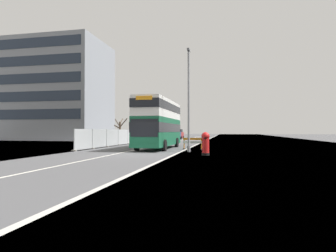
# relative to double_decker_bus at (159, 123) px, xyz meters

# --- Properties ---
(ground) EXTENTS (140.00, 280.00, 0.10)m
(ground) POSITION_rel_double_decker_bus_xyz_m (0.44, -7.48, -2.58)
(ground) COLOR #4C4C4F
(double_decker_bus) EXTENTS (2.82, 10.71, 4.76)m
(double_decker_bus) POSITION_rel_double_decker_bus_xyz_m (0.00, 0.00, 0.00)
(double_decker_bus) COLOR #145638
(double_decker_bus) RESTS_ON ground
(lamppost_foreground) EXTENTS (0.29, 0.70, 8.68)m
(lamppost_foreground) POSITION_rel_double_decker_bus_xyz_m (3.47, -3.81, 1.57)
(lamppost_foreground) COLOR gray
(lamppost_foreground) RESTS_ON ground
(red_pillar_postbox) EXTENTS (0.59, 0.59, 1.67)m
(red_pillar_postbox) POSITION_rel_double_decker_bus_xyz_m (5.09, -6.96, -1.62)
(red_pillar_postbox) COLOR black
(red_pillar_postbox) RESTS_ON ground
(roadworks_barrier) EXTENTS (1.88, 0.74, 1.10)m
(roadworks_barrier) POSITION_rel_double_decker_bus_xyz_m (3.42, -0.70, -1.83)
(roadworks_barrier) COLOR orange
(roadworks_barrier) RESTS_ON ground
(construction_site_fence) EXTENTS (0.44, 27.40, 1.98)m
(construction_site_fence) POSITION_rel_double_decker_bus_xyz_m (-6.37, 8.54, -1.58)
(construction_site_fence) COLOR #A8AAAD
(construction_site_fence) RESTS_ON ground
(car_oncoming_near) EXTENTS (2.01, 4.03, 2.35)m
(car_oncoming_near) POSITION_rel_double_decker_bus_xyz_m (-4.40, 14.70, -1.44)
(car_oncoming_near) COLOR gray
(car_oncoming_near) RESTS_ON ground
(car_receding_mid) EXTENTS (2.07, 4.44, 2.07)m
(car_receding_mid) POSITION_rel_double_decker_bus_xyz_m (-4.03, 20.82, -1.55)
(car_receding_mid) COLOR black
(car_receding_mid) RESTS_ON ground
(car_receding_far) EXTENTS (2.00, 3.92, 2.30)m
(car_receding_far) POSITION_rel_double_decker_bus_xyz_m (-3.88, 30.63, -1.45)
(car_receding_far) COLOR navy
(car_receding_far) RESTS_ON ground
(car_far_side) EXTENTS (1.99, 4.02, 2.16)m
(car_far_side) POSITION_rel_double_decker_bus_xyz_m (-4.55, 38.80, -1.52)
(car_far_side) COLOR maroon
(car_far_side) RESTS_ON ground
(bare_tree_far_verge_near) EXTENTS (2.69, 3.24, 4.03)m
(bare_tree_far_verge_near) POSITION_rel_double_decker_bus_xyz_m (-12.01, 20.33, -0.44)
(bare_tree_far_verge_near) COLOR #4C3D2D
(bare_tree_far_verge_near) RESTS_ON ground
(bare_tree_far_verge_mid) EXTENTS (2.53, 2.88, 4.45)m
(bare_tree_far_verge_mid) POSITION_rel_double_decker_bus_xyz_m (-13.45, 41.69, -0.44)
(bare_tree_far_verge_mid) COLOR #4C3D2D
(bare_tree_far_verge_mid) RESTS_ON ground
(backdrop_office_block) EXTENTS (25.29, 14.20, 20.10)m
(backdrop_office_block) POSITION_rel_double_decker_bus_xyz_m (-30.98, 26.33, 7.52)
(backdrop_office_block) COLOR gray
(backdrop_office_block) RESTS_ON ground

